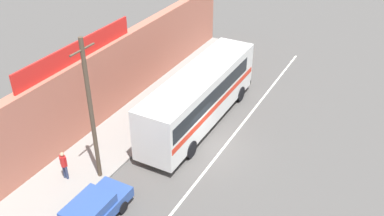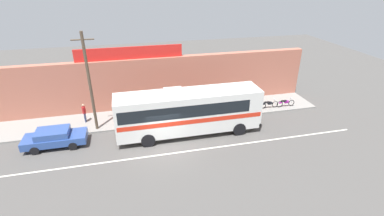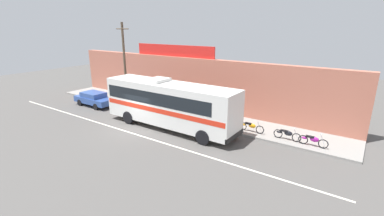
% 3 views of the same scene
% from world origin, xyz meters
% --- Properties ---
extents(ground_plane, '(70.00, 70.00, 0.00)m').
position_xyz_m(ground_plane, '(0.00, 0.00, 0.00)').
color(ground_plane, '#4F4C49').
extents(sidewalk_slab, '(30.00, 3.60, 0.14)m').
position_xyz_m(sidewalk_slab, '(0.00, 5.20, 0.07)').
color(sidewalk_slab, gray).
rests_on(sidewalk_slab, ground_plane).
extents(storefront_facade, '(30.00, 0.70, 4.80)m').
position_xyz_m(storefront_facade, '(0.00, 7.35, 2.40)').
color(storefront_facade, '#B26651').
rests_on(storefront_facade, ground_plane).
extents(storefront_billboard, '(9.27, 0.12, 1.10)m').
position_xyz_m(storefront_billboard, '(-1.82, 7.35, 5.35)').
color(storefront_billboard, red).
rests_on(storefront_billboard, storefront_facade).
extents(road_center_stripe, '(30.00, 0.14, 0.01)m').
position_xyz_m(road_center_stripe, '(0.00, -0.80, 0.00)').
color(road_center_stripe, silver).
rests_on(road_center_stripe, ground_plane).
extents(intercity_bus, '(11.21, 2.61, 3.78)m').
position_xyz_m(intercity_bus, '(2.10, 1.68, 2.06)').
color(intercity_bus, silver).
rests_on(intercity_bus, ground_plane).
extents(parked_car, '(4.41, 1.84, 1.37)m').
position_xyz_m(parked_car, '(-7.85, 2.15, 0.74)').
color(parked_car, '#2D4C93').
rests_on(parked_car, ground_plane).
extents(utility_pole, '(1.60, 0.22, 7.85)m').
position_xyz_m(utility_pole, '(-5.03, 3.91, 4.20)').
color(utility_pole, brown).
rests_on(utility_pole, sidewalk_slab).
extents(motorcycle_blue, '(1.96, 0.56, 0.94)m').
position_xyz_m(motorcycle_blue, '(7.84, 4.17, 0.57)').
color(motorcycle_blue, black).
rests_on(motorcycle_blue, sidewalk_slab).
extents(motorcycle_orange, '(1.84, 0.56, 0.94)m').
position_xyz_m(motorcycle_orange, '(12.13, 4.11, 0.57)').
color(motorcycle_orange, black).
rests_on(motorcycle_orange, sidewalk_slab).
extents(motorcycle_green, '(1.87, 0.56, 0.94)m').
position_xyz_m(motorcycle_green, '(10.45, 4.19, 0.57)').
color(motorcycle_green, black).
rests_on(motorcycle_green, sidewalk_slab).
extents(pedestrian_far_left, '(0.30, 0.48, 1.68)m').
position_xyz_m(pedestrian_far_left, '(-6.05, 5.34, 1.11)').
color(pedestrian_far_left, navy).
rests_on(pedestrian_far_left, sidewalk_slab).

